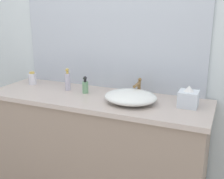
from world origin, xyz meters
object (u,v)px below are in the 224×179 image
object	(u,v)px
lotion_bottle	(68,81)
tissue_box	(188,98)
sink_basin	(130,97)
perfume_bottle	(32,79)
soap_dispenser	(85,86)

from	to	relation	value
lotion_bottle	tissue_box	size ratio (longest dim) A/B	1.23
sink_basin	tissue_box	bearing A→B (deg)	11.85
lotion_bottle	tissue_box	bearing A→B (deg)	-1.12
tissue_box	sink_basin	bearing A→B (deg)	-168.15
tissue_box	lotion_bottle	bearing A→B (deg)	178.88
perfume_bottle	soap_dispenser	bearing A→B (deg)	-4.92
lotion_bottle	tissue_box	world-z (taller)	lotion_bottle
tissue_box	perfume_bottle	bearing A→B (deg)	177.91
sink_basin	soap_dispenser	world-z (taller)	soap_dispenser
perfume_bottle	lotion_bottle	bearing A→B (deg)	-4.55
sink_basin	perfume_bottle	world-z (taller)	perfume_bottle
lotion_bottle	perfume_bottle	world-z (taller)	lotion_bottle
soap_dispenser	lotion_bottle	xyz separation A→B (m)	(-0.18, 0.02, 0.02)
lotion_bottle	tissue_box	xyz separation A→B (m)	(0.99, -0.02, -0.02)
sink_basin	perfume_bottle	distance (m)	0.99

